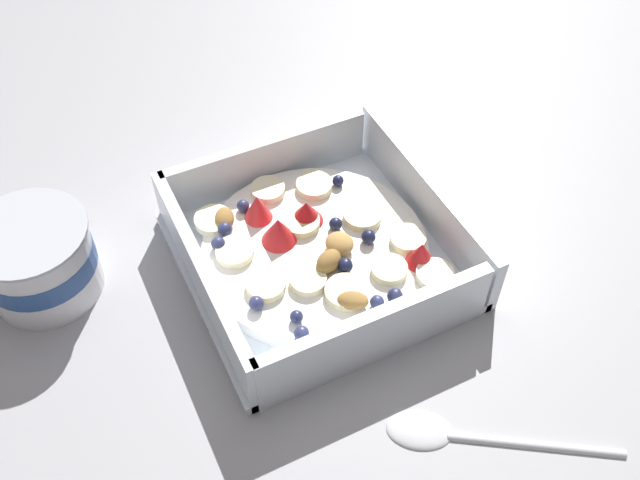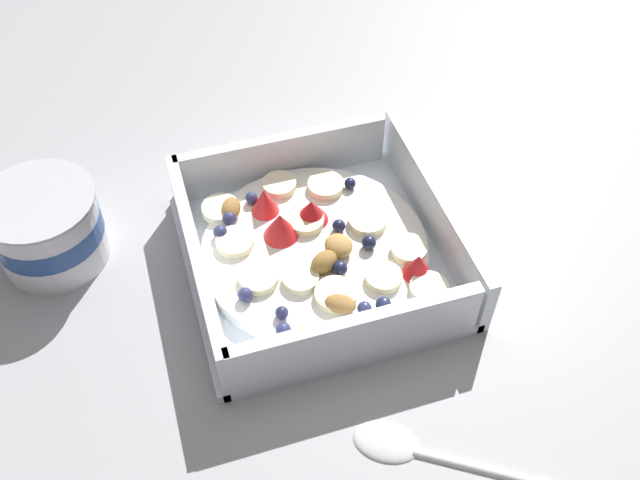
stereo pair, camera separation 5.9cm
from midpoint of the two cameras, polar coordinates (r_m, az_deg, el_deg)
The scene contains 4 objects.
ground_plane at distance 0.61m, azimuth -3.15°, elevation -2.09°, with size 2.40×2.40×0.00m, color #9E9EA3.
fruit_bowl at distance 0.60m, azimuth -2.89°, elevation -0.85°, with size 0.22×0.22×0.06m.
spoon at distance 0.53m, azimuth 7.27°, elevation -15.46°, with size 0.11×0.16×0.01m.
yogurt_cup at distance 0.62m, azimuth -24.31°, elevation -1.62°, with size 0.10×0.10×0.07m.
Camera 1 is at (-0.35, 0.17, 0.48)m, focal length 39.82 mm.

